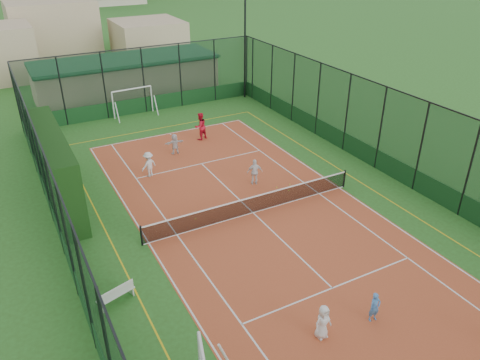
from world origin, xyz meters
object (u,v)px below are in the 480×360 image
object	(u,v)px
child_far_right	(255,172)
futsal_goal_far	(133,102)
clubhouse	(126,77)
child_far_left	(149,164)
child_far_back	(175,144)
coach	(200,126)
floodlight_ne	(245,48)
white_bench	(116,294)
child_near_mid	(375,307)
child_near_left	(323,322)

from	to	relation	value
child_far_right	futsal_goal_far	bearing A→B (deg)	-59.95
clubhouse	child_far_left	world-z (taller)	clubhouse
child_far_back	coach	distance (m)	2.76
floodlight_ne	child_far_back	size ratio (longest dim) A/B	6.19
child_far_right	child_far_left	bearing A→B (deg)	-17.64
white_bench	child_far_right	world-z (taller)	child_far_right
clubhouse	child_far_left	distance (m)	16.04
floodlight_ne	white_bench	distance (m)	25.92
futsal_goal_far	coach	distance (m)	7.32
white_bench	coach	bearing A→B (deg)	37.71
child_far_left	child_far_back	size ratio (longest dim) A/B	1.13
futsal_goal_far	child_near_mid	world-z (taller)	futsal_goal_far
futsal_goal_far	coach	world-z (taller)	futsal_goal_far
floodlight_ne	clubhouse	bearing A→B (deg)	147.88
white_bench	child_near_mid	distance (m)	9.64
child_near_left	child_near_mid	size ratio (longest dim) A/B	1.13
floodlight_ne	child_far_left	xyz separation A→B (m)	(-11.91, -10.27, -3.36)
child_far_left	coach	distance (m)	6.02
child_far_back	white_bench	bearing A→B (deg)	61.53
floodlight_ne	child_far_left	size ratio (longest dim) A/B	5.48
white_bench	futsal_goal_far	distance (m)	21.00
white_bench	coach	size ratio (longest dim) A/B	0.80
coach	child_near_mid	bearing A→B (deg)	68.16
floodlight_ne	futsal_goal_far	size ratio (longest dim) A/B	2.59
clubhouse	futsal_goal_far	xyz separation A→B (m)	(-1.08, -5.24, -0.55)
child_far_left	coach	world-z (taller)	coach
floodlight_ne	white_bench	xyz separation A→B (m)	(-16.40, -19.72, -3.70)
futsal_goal_far	child_near_mid	size ratio (longest dim) A/B	2.64
futsal_goal_far	child_near_left	bearing A→B (deg)	-95.86
child_near_left	clubhouse	bearing A→B (deg)	82.89
clubhouse	child_far_right	xyz separation A→B (m)	(1.60, -19.36, -0.82)
child_near_mid	child_far_right	size ratio (longest dim) A/B	0.81
white_bench	child_far_back	size ratio (longest dim) A/B	1.13
clubhouse	child_far_left	size ratio (longest dim) A/B	10.09
child_far_left	child_far_right	distance (m)	6.14
child_near_left	child_near_mid	bearing A→B (deg)	-9.92
futsal_goal_far	child_far_right	xyz separation A→B (m)	(2.67, -14.13, -0.27)
child_far_back	clubhouse	bearing A→B (deg)	-91.44
child_near_mid	child_far_back	size ratio (longest dim) A/B	0.91
floodlight_ne	clubhouse	xyz separation A→B (m)	(-8.60, 5.40, -2.55)
floodlight_ne	child_near_mid	distance (m)	26.65
child_far_left	coach	bearing A→B (deg)	-165.42
floodlight_ne	child_far_back	bearing A→B (deg)	-139.64
floodlight_ne	child_near_left	xyz separation A→B (m)	(-10.51, -24.82, -3.43)
child_far_left	child_far_back	xyz separation A→B (m)	(2.45, 2.23, -0.09)
child_far_right	coach	world-z (taller)	coach
floodlight_ne	white_bench	bearing A→B (deg)	-129.74
child_near_mid	child_far_back	xyz separation A→B (m)	(-1.10, 17.01, 0.06)
clubhouse	child_far_back	bearing A→B (deg)	-93.68
child_near_left	coach	size ratio (longest dim) A/B	0.72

